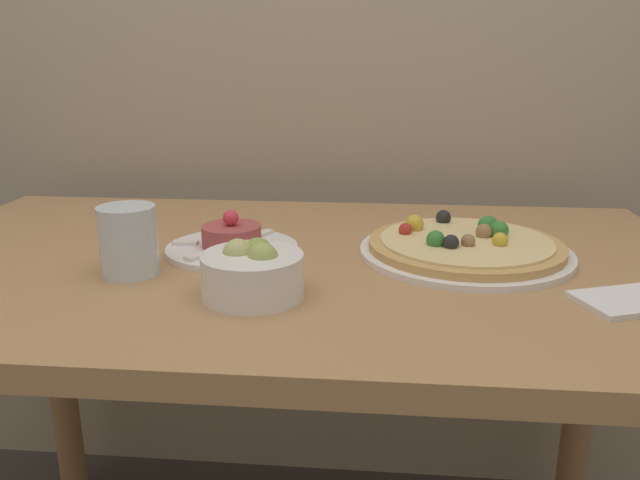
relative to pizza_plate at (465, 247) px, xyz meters
The scene contains 6 objects.
dining_table 0.30m from the pizza_plate, behind, with size 1.27×0.74×0.73m.
pizza_plate is the anchor object (origin of this frame).
tartare_plate 0.36m from the pizza_plate, behind, with size 0.21×0.21×0.07m.
small_bowl 0.35m from the pizza_plate, 145.98° to the right, with size 0.13×0.13×0.07m.
drinking_glass 0.50m from the pizza_plate, 164.73° to the right, with size 0.08×0.08×0.10m.
napkin 0.26m from the pizza_plate, 43.56° to the right, with size 0.16×0.13×0.01m.
Camera 1 is at (0.13, -0.53, 1.03)m, focal length 35.00 mm.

